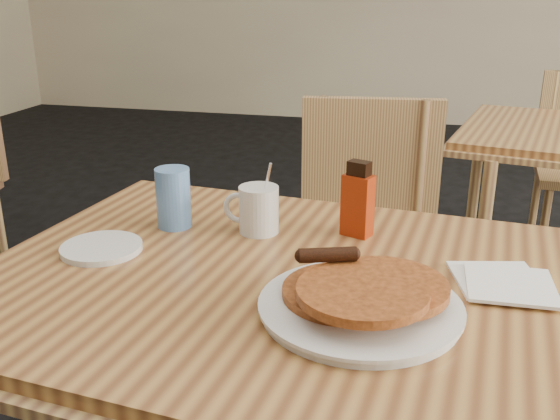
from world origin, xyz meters
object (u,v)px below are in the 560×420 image
object	(u,v)px
main_table	(323,302)
chair_main_far	(364,228)
pancake_plate	(361,299)
syrup_bottle	(358,201)
coffee_mug	(258,209)
blue_tumbler	(173,198)

from	to	relation	value
main_table	chair_main_far	bearing A→B (deg)	90.86
pancake_plate	chair_main_far	bearing A→B (deg)	95.82
chair_main_far	pancake_plate	xyz separation A→B (m)	(0.09, -0.86, 0.22)
chair_main_far	syrup_bottle	xyz separation A→B (m)	(0.04, -0.54, 0.27)
syrup_bottle	coffee_mug	bearing A→B (deg)	-149.84
pancake_plate	blue_tumbler	size ratio (longest dim) A/B	2.52
chair_main_far	blue_tumbler	xyz separation A→B (m)	(-0.35, -0.58, 0.26)
syrup_bottle	blue_tumbler	distance (m)	0.39
pancake_plate	coffee_mug	bearing A→B (deg)	130.87
main_table	blue_tumbler	bearing A→B (deg)	152.90
blue_tumbler	main_table	bearing A→B (deg)	-27.10
pancake_plate	syrup_bottle	xyz separation A→B (m)	(-0.05, 0.33, 0.05)
main_table	chair_main_far	xyz separation A→B (m)	(-0.01, 0.77, -0.16)
coffee_mug	main_table	bearing A→B (deg)	-69.07
main_table	blue_tumbler	size ratio (longest dim) A/B	10.61
pancake_plate	coffee_mug	distance (m)	0.39
pancake_plate	blue_tumbler	bearing A→B (deg)	147.21
chair_main_far	syrup_bottle	distance (m)	0.60
chair_main_far	pancake_plate	size ratio (longest dim) A/B	2.87
coffee_mug	syrup_bottle	size ratio (longest dim) A/B	0.99
pancake_plate	syrup_bottle	world-z (taller)	syrup_bottle
syrup_bottle	main_table	bearing A→B (deg)	-75.77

